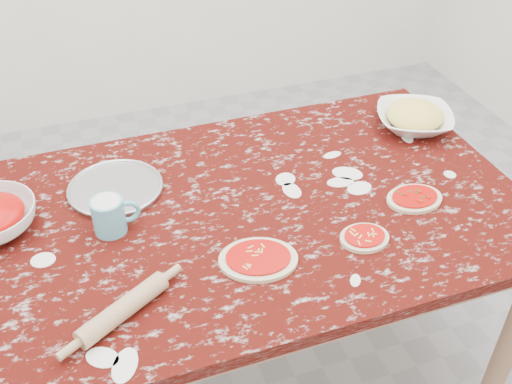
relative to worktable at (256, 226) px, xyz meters
The scene contains 9 objects.
ground 0.67m from the worktable, ahead, with size 4.00×4.00×0.00m, color gray.
worktable is the anchor object (origin of this frame).
pizza_tray 0.45m from the worktable, 150.87° to the left, with size 0.28×0.28×0.01m, color #B2B2B7.
cheese_bowl 0.72m from the worktable, 18.98° to the left, with size 0.26×0.26×0.06m, color white.
flour_mug 0.44m from the worktable, behind, with size 0.14×0.09×0.11m.
pizza_left 0.25m from the worktable, 107.95° to the right, with size 0.25×0.21×0.02m.
pizza_mid 0.35m from the worktable, 46.22° to the right, with size 0.14×0.12×0.02m.
pizza_right 0.48m from the worktable, 16.58° to the right, with size 0.17×0.13×0.02m.
rolling_pin 0.54m from the worktable, 146.18° to the right, with size 0.05×0.05×0.25m, color tan.
Camera 1 is at (-0.45, -1.29, 1.86)m, focal length 41.58 mm.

